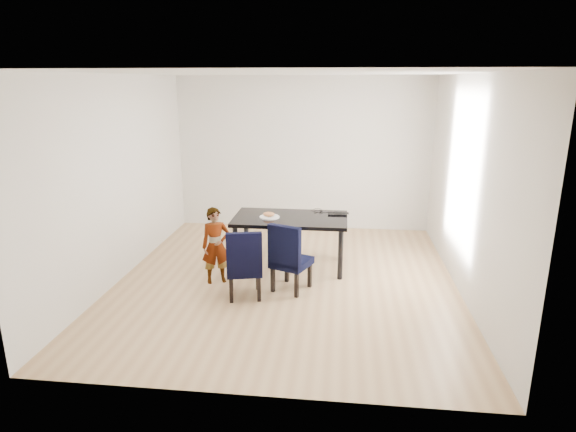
# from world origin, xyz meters

# --- Properties ---
(floor) EXTENTS (4.50, 5.00, 0.01)m
(floor) POSITION_xyz_m (0.00, 0.00, -0.01)
(floor) COLOR tan
(floor) RESTS_ON ground
(ceiling) EXTENTS (4.50, 5.00, 0.01)m
(ceiling) POSITION_xyz_m (0.00, 0.00, 2.71)
(ceiling) COLOR white
(ceiling) RESTS_ON wall_back
(wall_back) EXTENTS (4.50, 0.01, 2.70)m
(wall_back) POSITION_xyz_m (0.00, 2.50, 1.35)
(wall_back) COLOR silver
(wall_back) RESTS_ON ground
(wall_front) EXTENTS (4.50, 0.01, 2.70)m
(wall_front) POSITION_xyz_m (0.00, -2.50, 1.35)
(wall_front) COLOR silver
(wall_front) RESTS_ON ground
(wall_left) EXTENTS (0.01, 5.00, 2.70)m
(wall_left) POSITION_xyz_m (-2.25, 0.00, 1.35)
(wall_left) COLOR silver
(wall_left) RESTS_ON ground
(wall_right) EXTENTS (0.01, 5.00, 2.70)m
(wall_right) POSITION_xyz_m (2.25, 0.00, 1.35)
(wall_right) COLOR silver
(wall_right) RESTS_ON ground
(dining_table) EXTENTS (1.60, 0.90, 0.75)m
(dining_table) POSITION_xyz_m (0.00, 0.50, 0.38)
(dining_table) COLOR black
(dining_table) RESTS_ON floor
(chair_left) EXTENTS (0.51, 0.53, 0.89)m
(chair_left) POSITION_xyz_m (-0.46, -0.54, 0.44)
(chair_left) COLOR black
(chair_left) RESTS_ON floor
(chair_right) EXTENTS (0.58, 0.59, 0.91)m
(chair_right) POSITION_xyz_m (0.10, -0.28, 0.45)
(chair_right) COLOR black
(chair_right) RESTS_ON floor
(child) EXTENTS (0.44, 0.38, 1.03)m
(child) POSITION_xyz_m (-0.92, -0.15, 0.51)
(child) COLOR orange
(child) RESTS_ON floor
(plate) EXTENTS (0.35, 0.35, 0.02)m
(plate) POSITION_xyz_m (-0.29, 0.44, 0.76)
(plate) COLOR white
(plate) RESTS_ON dining_table
(sandwich) EXTENTS (0.17, 0.09, 0.07)m
(sandwich) POSITION_xyz_m (-0.30, 0.44, 0.80)
(sandwich) COLOR #C97D47
(sandwich) RESTS_ON plate
(laptop) EXTENTS (0.31, 0.20, 0.02)m
(laptop) POSITION_xyz_m (0.67, 0.75, 0.76)
(laptop) COLOR black
(laptop) RESTS_ON dining_table
(cable_tangle) EXTENTS (0.17, 0.17, 0.01)m
(cable_tangle) POSITION_xyz_m (0.38, 0.79, 0.75)
(cable_tangle) COLOR black
(cable_tangle) RESTS_ON dining_table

